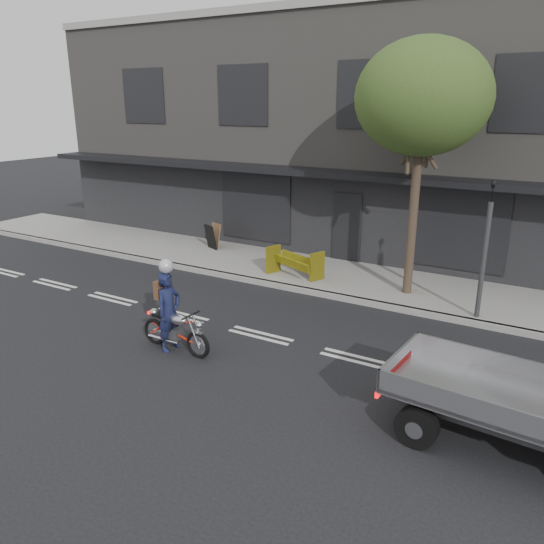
{
  "coord_description": "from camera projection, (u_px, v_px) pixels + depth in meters",
  "views": [
    {
      "loc": [
        5.91,
        -9.64,
        5.2
      ],
      "look_at": [
        0.02,
        0.5,
        1.42
      ],
      "focal_mm": 35.0,
      "sensor_mm": 36.0,
      "label": 1
    }
  ],
  "objects": [
    {
      "name": "sidewalk",
      "position": [
        340.0,
        277.0,
        16.2
      ],
      "size": [
        32.0,
        3.2,
        0.15
      ],
      "primitive_type": "cube",
      "color": "gray",
      "rests_on": "ground"
    },
    {
      "name": "building_main",
      "position": [
        412.0,
        134.0,
        20.43
      ],
      "size": [
        26.0,
        10.0,
        8.0
      ],
      "primitive_type": "cube",
      "color": "slate",
      "rests_on": "ground"
    },
    {
      "name": "street_tree",
      "position": [
        423.0,
        98.0,
        13.14
      ],
      "size": [
        3.4,
        3.4,
        6.74
      ],
      "color": "#382B21",
      "rests_on": "ground"
    },
    {
      "name": "construction_barrier",
      "position": [
        291.0,
        264.0,
        15.73
      ],
      "size": [
        1.72,
        1.21,
        0.9
      ],
      "primitive_type": null,
      "rotation": [
        0.0,
        0.0,
        -0.4
      ],
      "color": "yellow",
      "rests_on": "sidewalk"
    },
    {
      "name": "ground",
      "position": [
        261.0,
        335.0,
        12.35
      ],
      "size": [
        80.0,
        80.0,
        0.0
      ],
      "primitive_type": "plane",
      "color": "black",
      "rests_on": "ground"
    },
    {
      "name": "kerb",
      "position": [
        318.0,
        293.0,
        14.88
      ],
      "size": [
        32.0,
        0.2,
        0.15
      ],
      "primitive_type": "cube",
      "color": "gray",
      "rests_on": "ground"
    },
    {
      "name": "motorcycle",
      "position": [
        175.0,
        329.0,
        11.48
      ],
      "size": [
        1.88,
        0.55,
        0.97
      ],
      "rotation": [
        0.0,
        0.0,
        -0.05
      ],
      "color": "black",
      "rests_on": "ground"
    },
    {
      "name": "sandwich_board",
      "position": [
        210.0,
        237.0,
        18.89
      ],
      "size": [
        0.66,
        0.56,
        0.89
      ],
      "primitive_type": null,
      "rotation": [
        0.0,
        0.0,
        -0.39
      ],
      "color": "black",
      "rests_on": "sidewalk"
    },
    {
      "name": "rider",
      "position": [
        169.0,
        311.0,
        11.43
      ],
      "size": [
        0.46,
        0.66,
        1.77
      ],
      "primitive_type": "imported",
      "rotation": [
        0.0,
        0.0,
        1.52
      ],
      "color": "#151939",
      "rests_on": "ground"
    },
    {
      "name": "traffic_light_pole",
      "position": [
        484.0,
        258.0,
        12.6
      ],
      "size": [
        0.12,
        0.12,
        3.5
      ],
      "color": "#2D2D30",
      "rests_on": "ground"
    }
  ]
}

